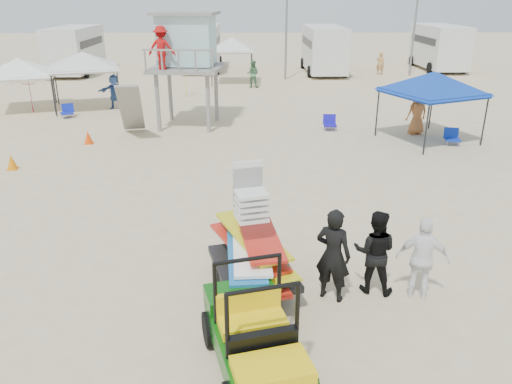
{
  "coord_description": "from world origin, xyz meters",
  "views": [
    {
      "loc": [
        0.28,
        -7.46,
        5.48
      ],
      "look_at": [
        0.5,
        3.0,
        1.3
      ],
      "focal_mm": 35.0,
      "sensor_mm": 36.0,
      "label": 1
    }
  ],
  "objects_px": {
    "utility_cart": "(254,329)",
    "canopy_blue": "(434,75)",
    "lifeguard_tower": "(184,44)",
    "man_left": "(333,255)",
    "surf_trailer": "(252,247)"
  },
  "relations": [
    {
      "from": "surf_trailer",
      "to": "man_left",
      "type": "bearing_deg",
      "value": -11.2
    },
    {
      "from": "lifeguard_tower",
      "to": "canopy_blue",
      "type": "height_order",
      "value": "lifeguard_tower"
    },
    {
      "from": "utility_cart",
      "to": "canopy_blue",
      "type": "height_order",
      "value": "canopy_blue"
    },
    {
      "from": "utility_cart",
      "to": "man_left",
      "type": "bearing_deg",
      "value": 53.21
    },
    {
      "from": "utility_cart",
      "to": "man_left",
      "type": "height_order",
      "value": "man_left"
    },
    {
      "from": "utility_cart",
      "to": "surf_trailer",
      "type": "xyz_separation_m",
      "value": [
        0.0,
        2.33,
        0.14
      ]
    },
    {
      "from": "utility_cart",
      "to": "lifeguard_tower",
      "type": "height_order",
      "value": "lifeguard_tower"
    },
    {
      "from": "man_left",
      "to": "canopy_blue",
      "type": "xyz_separation_m",
      "value": [
        5.6,
        10.96,
        1.63
      ]
    },
    {
      "from": "man_left",
      "to": "canopy_blue",
      "type": "bearing_deg",
      "value": -88.52
    },
    {
      "from": "man_left",
      "to": "canopy_blue",
      "type": "relative_size",
      "value": 0.47
    },
    {
      "from": "utility_cart",
      "to": "lifeguard_tower",
      "type": "distance_m",
      "value": 16.18
    },
    {
      "from": "man_left",
      "to": "lifeguard_tower",
      "type": "height_order",
      "value": "lifeguard_tower"
    },
    {
      "from": "lifeguard_tower",
      "to": "canopy_blue",
      "type": "xyz_separation_m",
      "value": [
        9.8,
        -2.75,
        -0.9
      ]
    },
    {
      "from": "utility_cart",
      "to": "lifeguard_tower",
      "type": "bearing_deg",
      "value": 99.69
    },
    {
      "from": "utility_cart",
      "to": "canopy_blue",
      "type": "bearing_deg",
      "value": 61.29
    }
  ]
}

